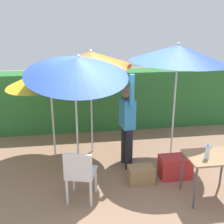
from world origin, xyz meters
name	(u,v)px	position (x,y,z in m)	size (l,w,h in m)	color
ground_plane	(114,171)	(0.00, 0.00, 0.00)	(24.00, 24.00, 0.00)	#937056
hedge_row	(100,100)	(0.00, 2.38, 0.76)	(8.00, 0.70, 1.52)	#2D7033
umbrella_rainbow	(77,66)	(-0.64, 0.13, 2.01)	(1.84, 1.85, 2.41)	silver
umbrella_orange	(91,59)	(-0.34, 0.91, 2.03)	(1.65, 1.65, 2.23)	silver
umbrella_yellow	(178,53)	(1.29, 0.43, 2.16)	(1.86, 1.86, 2.38)	silver
umbrella_navy	(50,75)	(-1.15, 0.81, 1.75)	(1.77, 1.75, 2.00)	silver
person_vendor	(127,121)	(0.28, 0.19, 0.93)	(0.26, 0.56, 1.88)	black
chair_plastic	(80,172)	(-0.67, -0.83, 0.51)	(0.55, 0.55, 0.89)	silver
cooler_box	(175,167)	(1.07, -0.36, 0.21)	(0.57, 0.33, 0.41)	red
crate_cardboard	(141,175)	(0.41, -0.45, 0.15)	(0.45, 0.29, 0.30)	#9E7A4C
folding_table	(211,161)	(1.39, -1.03, 0.65)	(0.80, 0.60, 0.74)	#4C4C51
bottle_water	(207,152)	(1.26, -1.11, 0.86)	(0.07, 0.07, 0.24)	silver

